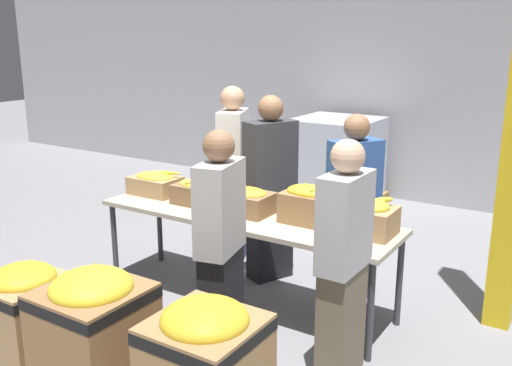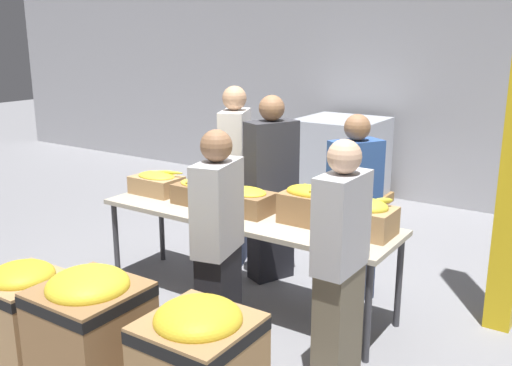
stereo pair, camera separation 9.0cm
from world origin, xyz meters
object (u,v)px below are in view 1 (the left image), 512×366
object	(u,v)px
sorting_table	(245,220)
donation_bin_0	(26,311)
banana_box_0	(155,183)
volunteer_0	(270,190)
banana_box_4	(366,216)
volunteer_3	(220,246)
banana_box_3	(309,203)
pallet_stack_0	(336,163)
banana_box_2	(246,200)
volunteer_2	(353,210)
volunteer_4	(233,176)
banana_box_1	(201,192)
volunteer_1	(343,263)
donation_bin_1	(95,330)

from	to	relation	value
sorting_table	donation_bin_0	world-z (taller)	sorting_table
banana_box_0	volunteer_0	distance (m)	1.06
banana_box_4	volunteer_0	xyz separation A→B (m)	(-1.11, 0.47, -0.08)
banana_box_4	banana_box_0	bearing A→B (deg)	-179.41
sorting_table	volunteer_3	size ratio (longest dim) A/B	1.59
banana_box_3	pallet_stack_0	size ratio (longest dim) A/B	0.37
volunteer_3	banana_box_4	bearing A→B (deg)	-54.05
banana_box_4	banana_box_2	bearing A→B (deg)	-176.59
volunteer_2	donation_bin_0	xyz separation A→B (m)	(-1.48, -2.13, -0.41)
banana_box_3	volunteer_3	bearing A→B (deg)	-107.19
volunteer_0	volunteer_4	xyz separation A→B (m)	(-0.54, 0.19, 0.02)
banana_box_1	volunteer_2	distance (m)	1.32
banana_box_2	banana_box_4	bearing A→B (deg)	3.41
banana_box_1	volunteer_3	bearing A→B (deg)	-45.21
banana_box_1	volunteer_2	size ratio (longest dim) A/B	0.28
banana_box_0	volunteer_4	distance (m)	0.79
banana_box_1	volunteer_1	distance (m)	1.71
volunteer_2	volunteer_1	bearing A→B (deg)	50.92
banana_box_2	volunteer_2	size ratio (longest dim) A/B	0.27
donation_bin_0	volunteer_3	bearing A→B (deg)	38.07
banana_box_1	volunteer_0	size ratio (longest dim) A/B	0.27
volunteer_1	volunteer_4	bearing A→B (deg)	54.38
banana_box_2	donation_bin_1	distance (m)	1.66
banana_box_3	volunteer_1	xyz separation A→B (m)	(0.58, -0.63, -0.14)
sorting_table	banana_box_1	size ratio (longest dim) A/B	5.68
sorting_table	donation_bin_0	distance (m)	1.78
volunteer_0	volunteer_3	distance (m)	1.36
banana_box_0	volunteer_4	size ratio (longest dim) A/B	0.27
banana_box_4	volunteer_1	xyz separation A→B (m)	(0.11, -0.63, -0.13)
banana_box_0	volunteer_4	xyz separation A→B (m)	(0.40, 0.69, -0.02)
donation_bin_0	volunteer_1	bearing A→B (deg)	28.41
volunteer_0	volunteer_2	xyz separation A→B (m)	(0.81, 0.00, -0.05)
banana_box_0	banana_box_2	xyz separation A→B (m)	(1.03, -0.04, 0.01)
banana_box_1	donation_bin_0	xyz separation A→B (m)	(-0.28, -1.61, -0.51)
banana_box_1	volunteer_4	size ratio (longest dim) A/B	0.26
sorting_table	banana_box_4	size ratio (longest dim) A/B	6.02
banana_box_0	donation_bin_1	world-z (taller)	banana_box_0
volunteer_0	volunteer_3	size ratio (longest dim) A/B	1.06
banana_box_3	volunteer_1	size ratio (longest dim) A/B	0.26
donation_bin_0	volunteer_4	bearing A→B (deg)	86.83
volunteer_0	volunteer_1	size ratio (longest dim) A/B	1.06
volunteer_1	banana_box_0	bearing A→B (deg)	75.02
volunteer_3	volunteer_0	bearing A→B (deg)	3.58
sorting_table	donation_bin_1	world-z (taller)	donation_bin_1
banana_box_1	volunteer_3	distance (m)	1.10
sorting_table	volunteer_1	distance (m)	1.25
volunteer_4	volunteer_2	bearing A→B (deg)	58.55
banana_box_0	volunteer_1	xyz separation A→B (m)	(2.16, -0.61, -0.09)
volunteer_3	pallet_stack_0	xyz separation A→B (m)	(-0.87, 3.80, -0.24)
volunteer_0	pallet_stack_0	size ratio (longest dim) A/B	1.48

